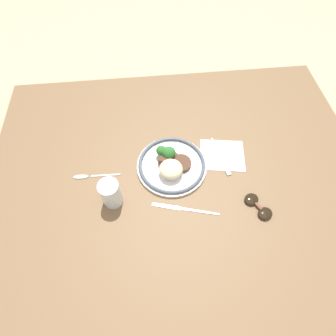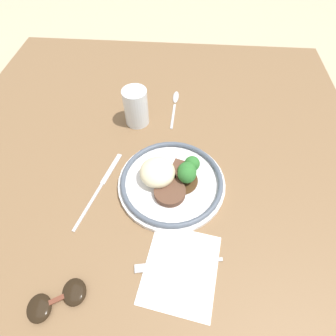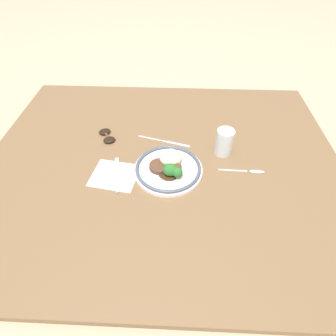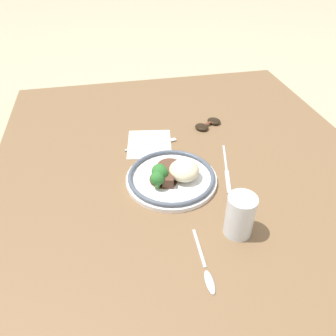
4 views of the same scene
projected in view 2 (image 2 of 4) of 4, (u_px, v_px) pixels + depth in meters
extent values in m
plane|color=tan|center=(148.00, 198.00, 0.64)|extent=(8.00, 8.00, 0.00)
cube|color=brown|center=(147.00, 195.00, 0.63)|extent=(1.37, 1.13, 0.03)
cube|color=white|center=(181.00, 269.00, 0.51)|extent=(0.18, 0.16, 0.00)
cylinder|color=white|center=(172.00, 183.00, 0.62)|extent=(0.25, 0.25, 0.01)
torus|color=#4C5666|center=(172.00, 180.00, 0.61)|extent=(0.24, 0.24, 0.01)
ellipsoid|color=beige|center=(157.00, 172.00, 0.60)|extent=(0.08, 0.08, 0.05)
cylinder|color=brown|center=(170.00, 192.00, 0.59)|extent=(0.07, 0.07, 0.02)
cylinder|color=#472D19|center=(181.00, 180.00, 0.62)|extent=(0.08, 0.08, 0.00)
cube|color=brown|center=(183.00, 173.00, 0.62)|extent=(0.03, 0.03, 0.02)
cube|color=brown|center=(179.00, 168.00, 0.62)|extent=(0.04, 0.04, 0.03)
cube|color=brown|center=(180.00, 173.00, 0.62)|extent=(0.04, 0.04, 0.03)
cylinder|color=#5B8E47|center=(186.00, 180.00, 0.61)|extent=(0.02, 0.02, 0.01)
sphere|color=#2D702D|center=(187.00, 174.00, 0.60)|extent=(0.04, 0.04, 0.04)
cylinder|color=#5B8E47|center=(191.00, 169.00, 0.63)|extent=(0.01, 0.01, 0.02)
sphere|color=#2D702D|center=(192.00, 164.00, 0.61)|extent=(0.04, 0.04, 0.04)
cylinder|color=#5B8E47|center=(186.00, 177.00, 0.62)|extent=(0.02, 0.02, 0.01)
sphere|color=#2D702D|center=(187.00, 171.00, 0.60)|extent=(0.04, 0.04, 0.04)
cylinder|color=orange|center=(136.00, 109.00, 0.72)|extent=(0.06, 0.06, 0.09)
cylinder|color=silver|center=(136.00, 107.00, 0.72)|extent=(0.07, 0.07, 0.11)
cube|color=#B7B7BC|center=(196.00, 262.00, 0.52)|extent=(0.03, 0.11, 0.00)
cube|color=#B7B7BC|center=(151.00, 267.00, 0.51)|extent=(0.03, 0.07, 0.00)
cube|color=#B7B7BC|center=(89.00, 205.00, 0.59)|extent=(0.13, 0.04, 0.00)
cube|color=#B7B7BC|center=(111.00, 169.00, 0.66)|extent=(0.10, 0.04, 0.00)
cube|color=#B7B7BC|center=(173.00, 116.00, 0.77)|extent=(0.11, 0.01, 0.00)
ellipsoid|color=#B7B7BC|center=(176.00, 97.00, 0.82)|extent=(0.06, 0.02, 0.01)
ellipsoid|color=black|center=(74.00, 292.00, 0.48)|extent=(0.06, 0.06, 0.02)
ellipsoid|color=black|center=(39.00, 308.00, 0.46)|extent=(0.06, 0.06, 0.02)
cube|color=brown|center=(57.00, 300.00, 0.47)|extent=(0.02, 0.03, 0.00)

